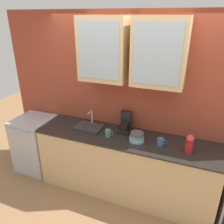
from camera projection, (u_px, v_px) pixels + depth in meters
ground_plane at (124, 190)px, 3.45m from camera, size 10.00×10.00×0.00m
back_wall_unit at (133, 92)px, 3.13m from camera, size 4.13×0.47×2.56m
counter at (124, 165)px, 3.27m from camera, size 2.54×0.65×0.93m
sink_faucet at (89, 127)px, 3.33m from camera, size 0.40×0.29×0.24m
bowl_stack at (137, 137)px, 2.97m from camera, size 0.20×0.20×0.13m
vase at (189, 144)px, 2.69m from camera, size 0.09×0.09×0.24m
cup_near_sink at (108, 133)px, 3.08m from camera, size 0.12×0.08×0.10m
cup_near_bowls at (161, 142)px, 2.87m from camera, size 0.12×0.09×0.10m
dishwasher at (36, 144)px, 3.80m from camera, size 0.59×0.64×0.93m
coffee_maker at (125, 124)px, 3.21m from camera, size 0.17×0.20×0.29m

